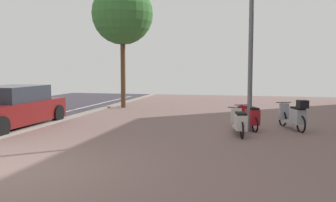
{
  "coord_description": "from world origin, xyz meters",
  "views": [
    {
      "loc": [
        4.49,
        -6.04,
        1.99
      ],
      "look_at": [
        2.73,
        1.63,
        1.27
      ],
      "focal_mm": 39.9,
      "sensor_mm": 36.0,
      "label": 1
    }
  ],
  "objects_px": {
    "scooter_near": "(250,117)",
    "parked_car_near": "(10,108)",
    "scooter_mid": "(240,122)",
    "lamp_post": "(251,26)",
    "street_tree": "(122,14)",
    "scooter_far": "(295,116)"
  },
  "relations": [
    {
      "from": "scooter_near",
      "to": "parked_car_near",
      "type": "bearing_deg",
      "value": -169.67
    },
    {
      "from": "scooter_mid",
      "to": "lamp_post",
      "type": "bearing_deg",
      "value": 71.44
    },
    {
      "from": "scooter_mid",
      "to": "parked_car_near",
      "type": "bearing_deg",
      "value": -177.81
    },
    {
      "from": "street_tree",
      "to": "scooter_far",
      "type": "bearing_deg",
      "value": -33.83
    },
    {
      "from": "scooter_near",
      "to": "street_tree",
      "type": "distance_m",
      "value": 9.02
    },
    {
      "from": "scooter_near",
      "to": "lamp_post",
      "type": "xyz_separation_m",
      "value": [
        -0.02,
        -0.32,
        2.84
      ]
    },
    {
      "from": "lamp_post",
      "to": "street_tree",
      "type": "distance_m",
      "value": 8.33
    },
    {
      "from": "scooter_near",
      "to": "parked_car_near",
      "type": "relative_size",
      "value": 0.4
    },
    {
      "from": "parked_car_near",
      "to": "scooter_mid",
      "type": "bearing_deg",
      "value": 2.19
    },
    {
      "from": "parked_car_near",
      "to": "lamp_post",
      "type": "bearing_deg",
      "value": 7.98
    },
    {
      "from": "scooter_mid",
      "to": "street_tree",
      "type": "height_order",
      "value": "street_tree"
    },
    {
      "from": "scooter_far",
      "to": "parked_car_near",
      "type": "distance_m",
      "value": 9.17
    },
    {
      "from": "scooter_near",
      "to": "scooter_mid",
      "type": "relative_size",
      "value": 0.91
    },
    {
      "from": "lamp_post",
      "to": "scooter_far",
      "type": "bearing_deg",
      "value": 20.44
    },
    {
      "from": "scooter_near",
      "to": "lamp_post",
      "type": "bearing_deg",
      "value": -92.85
    },
    {
      "from": "scooter_near",
      "to": "scooter_far",
      "type": "xyz_separation_m",
      "value": [
        1.37,
        0.19,
        0.07
      ]
    },
    {
      "from": "scooter_far",
      "to": "lamp_post",
      "type": "height_order",
      "value": "lamp_post"
    },
    {
      "from": "scooter_far",
      "to": "street_tree",
      "type": "relative_size",
      "value": 0.29
    },
    {
      "from": "street_tree",
      "to": "parked_car_near",
      "type": "bearing_deg",
      "value": -103.16
    },
    {
      "from": "parked_car_near",
      "to": "street_tree",
      "type": "xyz_separation_m",
      "value": [
        1.54,
        6.6,
        3.85
      ]
    },
    {
      "from": "lamp_post",
      "to": "street_tree",
      "type": "relative_size",
      "value": 0.97
    },
    {
      "from": "scooter_near",
      "to": "parked_car_near",
      "type": "xyz_separation_m",
      "value": [
        -7.65,
        -1.39,
        0.26
      ]
    }
  ]
}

